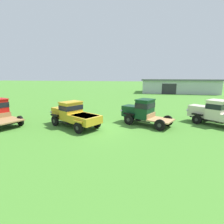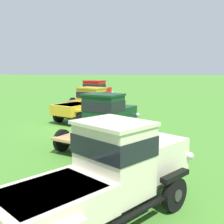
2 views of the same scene
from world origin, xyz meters
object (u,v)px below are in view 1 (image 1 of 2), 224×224
Objects in this scene: farm_shed at (178,86)px; vintage_truck_midrow_center at (142,111)px; vintage_truck_second_in_line at (73,114)px; vintage_truck_far_side at (218,113)px.

farm_shed is 32.23m from vintage_truck_midrow_center.
farm_shed is 3.44× the size of vintage_truck_second_in_line.
farm_shed is 30.44m from vintage_truck_far_side.
vintage_truck_far_side is at bearing 7.79° from vintage_truck_midrow_center.
vintage_truck_second_in_line is 1.06× the size of vintage_truck_far_side.
farm_shed reaches higher than vintage_truck_second_in_line.
farm_shed is at bearing 87.31° from vintage_truck_far_side.
vintage_truck_second_in_line is at bearing -167.06° from vintage_truck_far_side.
vintage_truck_midrow_center is (5.68, 1.90, 0.12)m from vintage_truck_second_in_line.
vintage_truck_midrow_center is at bearing -172.21° from vintage_truck_far_side.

